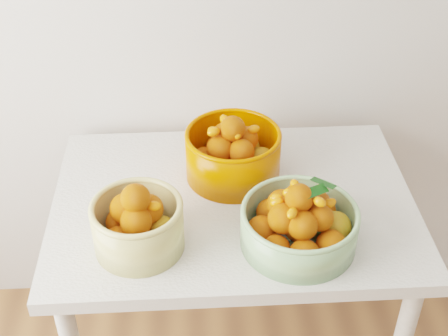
{
  "coord_description": "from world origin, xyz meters",
  "views": [
    {
      "loc": [
        -0.48,
        0.27,
        1.86
      ],
      "look_at": [
        -0.4,
        1.52,
        0.92
      ],
      "focal_mm": 50.0,
      "sensor_mm": 36.0,
      "label": 1
    }
  ],
  "objects_px": {
    "bowl_green": "(299,224)",
    "bowl_orange": "(233,153)",
    "table": "(233,225)",
    "bowl_cream": "(138,224)"
  },
  "relations": [
    {
      "from": "table",
      "to": "bowl_cream",
      "type": "relative_size",
      "value": 3.89
    },
    {
      "from": "table",
      "to": "bowl_orange",
      "type": "height_order",
      "value": "bowl_orange"
    },
    {
      "from": "table",
      "to": "bowl_cream",
      "type": "height_order",
      "value": "bowl_cream"
    },
    {
      "from": "bowl_cream",
      "to": "bowl_green",
      "type": "distance_m",
      "value": 0.4
    },
    {
      "from": "table",
      "to": "bowl_orange",
      "type": "relative_size",
      "value": 3.16
    },
    {
      "from": "bowl_cream",
      "to": "bowl_orange",
      "type": "height_order",
      "value": "same"
    },
    {
      "from": "table",
      "to": "bowl_orange",
      "type": "bearing_deg",
      "value": 87.14
    },
    {
      "from": "bowl_green",
      "to": "bowl_orange",
      "type": "relative_size",
      "value": 1.16
    },
    {
      "from": "table",
      "to": "bowl_green",
      "type": "distance_m",
      "value": 0.29
    },
    {
      "from": "bowl_green",
      "to": "bowl_orange",
      "type": "height_order",
      "value": "bowl_orange"
    }
  ]
}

